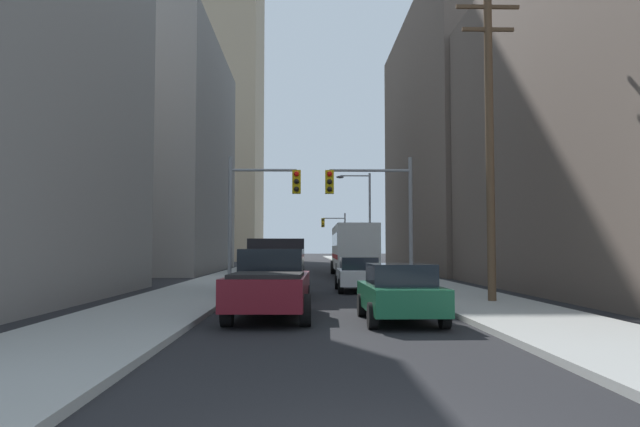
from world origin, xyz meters
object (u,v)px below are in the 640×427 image
Objects in this scene: city_bus at (353,248)px; sedan_white at (358,274)px; sedan_green at (400,293)px; sedan_silver at (286,270)px; traffic_signal_far_right at (335,230)px; traffic_signal_near_right at (373,200)px; pickup_truck_maroon at (271,284)px; traffic_signal_near_left at (261,201)px; cargo_van_black at (279,264)px.

city_bus reaches higher than sedan_white.
sedan_green and sedan_silver have the same top height.
city_bus is 1.92× the size of traffic_signal_far_right.
sedan_green is at bearing -93.10° from traffic_signal_near_right.
sedan_silver is 38.55m from traffic_signal_far_right.
traffic_signal_near_right reaches higher than sedan_green.
sedan_white is at bearing 90.43° from sedan_green.
pickup_truck_maroon is at bearing -111.84° from traffic_signal_near_right.
traffic_signal_far_right is at bearing 82.81° from traffic_signal_near_left.
cargo_van_black is at bearing -72.95° from traffic_signal_near_left.
traffic_signal_near_right is 43.83m from traffic_signal_far_right.
traffic_signal_near_left is (-4.35, -0.03, 3.24)m from sedan_white.
traffic_signal_far_right is (4.59, 46.90, 2.71)m from cargo_van_black.
cargo_van_black is 8.80m from sedan_green.
traffic_signal_near_left is at bearing -97.19° from traffic_signal_far_right.
sedan_silver is at bearing 80.41° from traffic_signal_near_left.
traffic_signal_far_right is (0.30, 30.05, 2.07)m from city_bus.
traffic_signal_far_right is (0.49, 43.83, -0.05)m from traffic_signal_near_right.
cargo_van_black is at bearing -95.59° from traffic_signal_far_right.
cargo_van_black is 0.87× the size of traffic_signal_near_left.
traffic_signal_far_right is at bearing 89.43° from city_bus.
sedan_white is 3.35m from traffic_signal_near_right.
city_bus is at bearing 88.17° from sedan_green.
traffic_signal_near_left reaches higher than sedan_silver.
traffic_signal_near_left is (-1.01, 10.04, 3.08)m from pickup_truck_maroon.
city_bus reaches higher than sedan_silver.
sedan_silver is 0.71× the size of traffic_signal_far_right.
sedan_silver is 0.71× the size of traffic_signal_near_left.
sedan_silver is (-3.48, 16.81, 0.00)m from sedan_green.
city_bus is 24.95m from sedan_green.
traffic_signal_near_right is (0.60, 11.13, 3.28)m from sedan_green.
traffic_signal_near_right is (0.69, -0.03, 3.28)m from sedan_white.
sedan_silver is 7.72m from traffic_signal_near_right.
traffic_signal_far_right is at bearing 85.21° from pickup_truck_maroon.
traffic_signal_near_left is (-0.96, -5.68, 3.24)m from sedan_silver.
pickup_truck_maroon is at bearing -100.04° from city_bus.
pickup_truck_maroon is at bearing -89.80° from sedan_silver.
traffic_signal_near_left is at bearing 95.77° from pickup_truck_maroon.
cargo_van_black is 4.22m from traffic_signal_near_left.
pickup_truck_maroon is 11.26m from traffic_signal_near_right.
sedan_green and sedan_white have the same top height.
traffic_signal_far_right reaches higher than city_bus.
traffic_signal_far_right is (4.57, 38.14, 3.23)m from sedan_silver.
traffic_signal_near_left reaches higher than city_bus.
traffic_signal_near_left is (-4.44, 11.13, 3.24)m from sedan_green.
sedan_silver is at bearing -117.82° from city_bus.
sedan_white is (3.34, 10.08, -0.16)m from pickup_truck_maroon.
traffic_signal_near_right reaches higher than sedan_white.
traffic_signal_near_left reaches higher than sedan_white.
sedan_green is 0.70× the size of traffic_signal_far_right.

